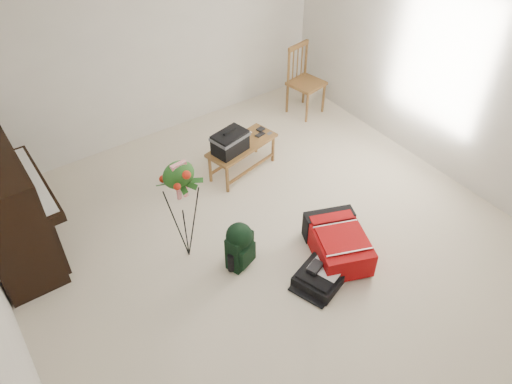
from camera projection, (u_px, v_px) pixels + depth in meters
floor at (277, 251)px, 5.27m from camera, size 5.00×5.50×0.01m
ceiling at (287, 20)px, 3.62m from camera, size 5.00×5.50×0.01m
wall_back at (147, 47)px, 6.14m from camera, size 5.00×0.04×2.50m
wall_right at (461, 79)px, 5.53m from camera, size 0.04×5.50×2.50m
piano at (5, 206)px, 4.92m from camera, size 0.71×1.50×1.25m
bench at (232, 142)px, 5.91m from camera, size 0.97×0.56×0.70m
dining_chair at (305, 81)px, 7.05m from camera, size 0.51×0.51×1.00m
red_suitcase at (334, 240)px, 5.16m from camera, size 0.75×0.92×0.33m
black_duffel at (322, 274)px, 4.94m from camera, size 0.62×0.56×0.22m
green_backpack at (240, 244)px, 4.95m from camera, size 0.31×0.29×0.54m
flower_stand at (184, 212)px, 4.83m from camera, size 0.42×0.42×1.26m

